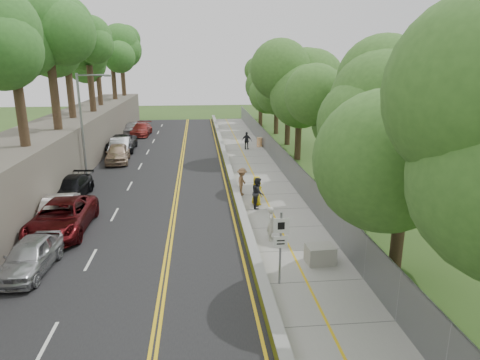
{
  "coord_description": "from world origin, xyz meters",
  "views": [
    {
      "loc": [
        -2.1,
        -18.52,
        8.9
      ],
      "look_at": [
        0.5,
        8.0,
        1.4
      ],
      "focal_mm": 32.0,
      "sensor_mm": 36.0,
      "label": 1
    }
  ],
  "objects_px": {
    "car_2": "(62,217)",
    "concrete_block": "(320,254)",
    "streetlight": "(84,120)",
    "person_far": "(247,141)",
    "car_1": "(58,211)",
    "car_0": "(30,256)",
    "construction_barrel": "(260,142)",
    "painter_0": "(257,191)",
    "signpost": "(281,240)"
  },
  "relations": [
    {
      "from": "signpost",
      "to": "concrete_block",
      "type": "distance_m",
      "value": 3.12
    },
    {
      "from": "streetlight",
      "to": "person_far",
      "type": "distance_m",
      "value": 17.23
    },
    {
      "from": "streetlight",
      "to": "concrete_block",
      "type": "height_order",
      "value": "streetlight"
    },
    {
      "from": "person_far",
      "to": "car_0",
      "type": "bearing_deg",
      "value": 83.01
    },
    {
      "from": "car_0",
      "to": "person_far",
      "type": "bearing_deg",
      "value": 67.76
    },
    {
      "from": "streetlight",
      "to": "car_1",
      "type": "relative_size",
      "value": 1.75
    },
    {
      "from": "car_1",
      "to": "person_far",
      "type": "relative_size",
      "value": 2.57
    },
    {
      "from": "streetlight",
      "to": "signpost",
      "type": "xyz_separation_m",
      "value": [
        11.51,
        -17.02,
        -2.68
      ]
    },
    {
      "from": "car_2",
      "to": "concrete_block",
      "type": "bearing_deg",
      "value": -21.32
    },
    {
      "from": "person_far",
      "to": "construction_barrel",
      "type": "bearing_deg",
      "value": -121.26
    },
    {
      "from": "construction_barrel",
      "to": "car_2",
      "type": "distance_m",
      "value": 25.99
    },
    {
      "from": "person_far",
      "to": "painter_0",
      "type": "bearing_deg",
      "value": 104.46
    },
    {
      "from": "streetlight",
      "to": "car_0",
      "type": "distance_m",
      "value": 15.44
    },
    {
      "from": "car_1",
      "to": "car_2",
      "type": "height_order",
      "value": "car_2"
    },
    {
      "from": "signpost",
      "to": "car_0",
      "type": "bearing_deg",
      "value": 168.67
    },
    {
      "from": "car_1",
      "to": "car_2",
      "type": "distance_m",
      "value": 1.36
    },
    {
      "from": "car_0",
      "to": "car_2",
      "type": "distance_m",
      "value": 4.46
    },
    {
      "from": "car_0",
      "to": "painter_0",
      "type": "height_order",
      "value": "painter_0"
    },
    {
      "from": "signpost",
      "to": "painter_0",
      "type": "bearing_deg",
      "value": 87.7
    },
    {
      "from": "car_1",
      "to": "car_2",
      "type": "xyz_separation_m",
      "value": [
        0.56,
        -1.24,
        0.08
      ]
    },
    {
      "from": "car_1",
      "to": "car_2",
      "type": "relative_size",
      "value": 0.76
    },
    {
      "from": "concrete_block",
      "to": "person_far",
      "type": "xyz_separation_m",
      "value": [
        -0.41,
        25.7,
        0.48
      ]
    },
    {
      "from": "signpost",
      "to": "construction_barrel",
      "type": "relative_size",
      "value": 3.24
    },
    {
      "from": "concrete_block",
      "to": "car_2",
      "type": "relative_size",
      "value": 0.21
    },
    {
      "from": "concrete_block",
      "to": "car_2",
      "type": "xyz_separation_m",
      "value": [
        -12.65,
        4.9,
        0.41
      ]
    },
    {
      "from": "car_0",
      "to": "person_far",
      "type": "relative_size",
      "value": 2.4
    },
    {
      "from": "painter_0",
      "to": "car_0",
      "type": "bearing_deg",
      "value": 104.94
    },
    {
      "from": "car_1",
      "to": "painter_0",
      "type": "relative_size",
      "value": 2.48
    },
    {
      "from": "painter_0",
      "to": "construction_barrel",
      "type": "bearing_deg",
      "value": -29.54
    },
    {
      "from": "painter_0",
      "to": "person_far",
      "type": "xyz_separation_m",
      "value": [
        1.35,
        17.4,
        -0.03
      ]
    },
    {
      "from": "concrete_block",
      "to": "car_1",
      "type": "relative_size",
      "value": 0.27
    },
    {
      "from": "construction_barrel",
      "to": "concrete_block",
      "type": "xyz_separation_m",
      "value": [
        -1.09,
        -26.95,
        -0.07
      ]
    },
    {
      "from": "streetlight",
      "to": "painter_0",
      "type": "relative_size",
      "value": 4.33
    },
    {
      "from": "car_0",
      "to": "painter_0",
      "type": "bearing_deg",
      "value": 39.43
    },
    {
      "from": "car_1",
      "to": "person_far",
      "type": "bearing_deg",
      "value": 53.05
    },
    {
      "from": "car_1",
      "to": "painter_0",
      "type": "xyz_separation_m",
      "value": [
        11.45,
        2.17,
        0.18
      ]
    },
    {
      "from": "streetlight",
      "to": "signpost",
      "type": "height_order",
      "value": "streetlight"
    },
    {
      "from": "car_0",
      "to": "person_far",
      "type": "distance_m",
      "value": 28.08
    },
    {
      "from": "construction_barrel",
      "to": "concrete_block",
      "type": "distance_m",
      "value": 26.98
    },
    {
      "from": "concrete_block",
      "to": "car_1",
      "type": "bearing_deg",
      "value": 155.11
    },
    {
      "from": "concrete_block",
      "to": "construction_barrel",
      "type": "bearing_deg",
      "value": 87.69
    },
    {
      "from": "construction_barrel",
      "to": "concrete_block",
      "type": "bearing_deg",
      "value": -92.31
    },
    {
      "from": "car_1",
      "to": "person_far",
      "type": "xyz_separation_m",
      "value": [
        12.8,
        19.57,
        0.15
      ]
    },
    {
      "from": "signpost",
      "to": "car_1",
      "type": "distance_m",
      "value": 13.58
    },
    {
      "from": "car_2",
      "to": "person_far",
      "type": "height_order",
      "value": "person_far"
    },
    {
      "from": "streetlight",
      "to": "car_1",
      "type": "distance_m",
      "value": 9.99
    },
    {
      "from": "person_far",
      "to": "car_1",
      "type": "bearing_deg",
      "value": 75.7
    },
    {
      "from": "signpost",
      "to": "car_0",
      "type": "relative_size",
      "value": 0.72
    },
    {
      "from": "streetlight",
      "to": "person_far",
      "type": "xyz_separation_m",
      "value": [
        13.26,
        10.36,
        -3.7
      ]
    },
    {
      "from": "signpost",
      "to": "car_1",
      "type": "height_order",
      "value": "signpost"
    }
  ]
}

